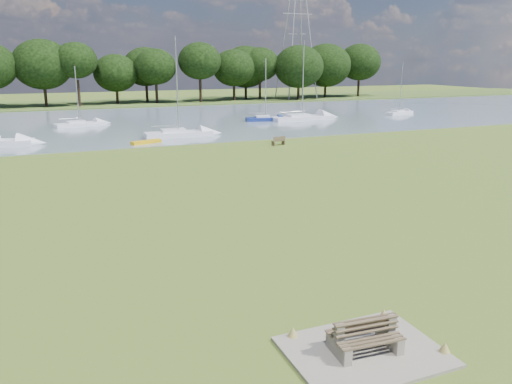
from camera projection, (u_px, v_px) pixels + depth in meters
name	position (u px, v px, depth m)	size (l,w,h in m)	color
ground	(211.00, 214.00, 26.28)	(220.00, 220.00, 0.00)	olive
river	(113.00, 123.00, 63.81)	(220.00, 40.00, 0.10)	slate
far_bank	(92.00, 105.00, 90.62)	(220.00, 20.00, 0.40)	#4C6626
concrete_pad	(364.00, 352.00, 13.76)	(4.20, 3.20, 0.10)	gray
bench_pair	(365.00, 337.00, 13.64)	(1.98, 1.26, 1.02)	gray
riverbank_bench	(279.00, 141.00, 47.23)	(1.47, 0.74, 0.87)	brown
kayak	(146.00, 142.00, 48.04)	(3.04, 0.71, 0.30)	#DEA609
pylon	(298.00, 11.00, 99.28)	(6.43, 4.51, 27.35)	#A5A5A5
tree_line	(63.00, 65.00, 83.58)	(132.66, 9.74, 11.79)	black
sailboat_0	(265.00, 117.00, 65.75)	(5.39, 2.37, 8.00)	navy
sailboat_1	(178.00, 132.00, 52.14)	(7.03, 2.11, 10.14)	silver
sailboat_2	(302.00, 116.00, 66.68)	(8.58, 2.74, 10.25)	silver
sailboat_4	(399.00, 112.00, 73.66)	(5.36, 2.89, 7.73)	silver
sailboat_6	(79.00, 123.00, 60.31)	(6.13, 3.23, 7.10)	silver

